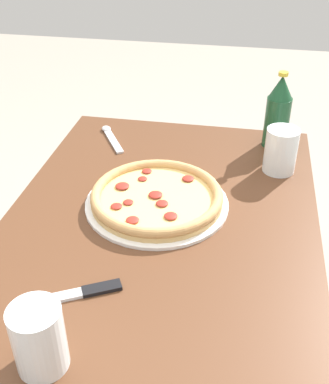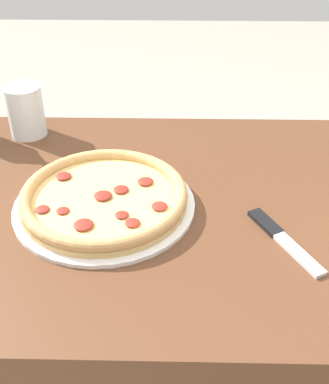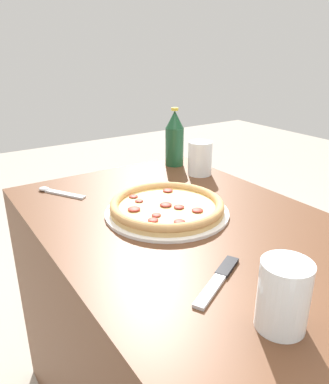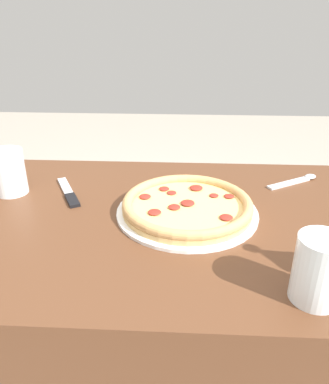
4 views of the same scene
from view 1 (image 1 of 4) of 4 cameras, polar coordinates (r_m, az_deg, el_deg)
The scene contains 7 objects.
table at distance 1.25m, azimuth -1.60°, elevation -20.77°, with size 1.23×0.69×0.76m.
pizza_margherita at distance 1.10m, azimuth -0.93°, elevation -0.69°, with size 0.33×0.33×0.04m.
glass_mango_juice at distance 1.25m, azimuth 13.58°, elevation 4.55°, with size 0.08×0.08×0.12m.
glass_iced_tea at distance 0.78m, azimuth -14.60°, elevation -16.75°, with size 0.08×0.08×0.12m.
beer_bottle at distance 1.35m, azimuth 13.31°, elevation 9.18°, with size 0.07×0.07×0.21m.
knife at distance 0.91m, azimuth -10.30°, elevation -11.76°, with size 0.10×0.17×0.01m.
spoon at distance 1.41m, azimuth -6.41°, elevation 6.59°, with size 0.16×0.11×0.01m.
Camera 1 is at (-0.71, -0.17, 1.40)m, focal length 45.00 mm.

